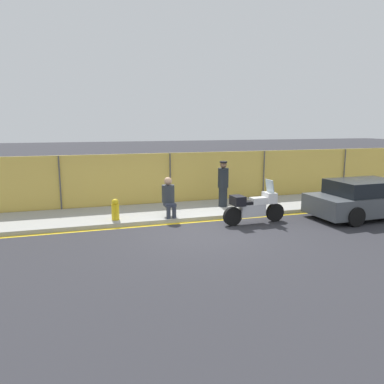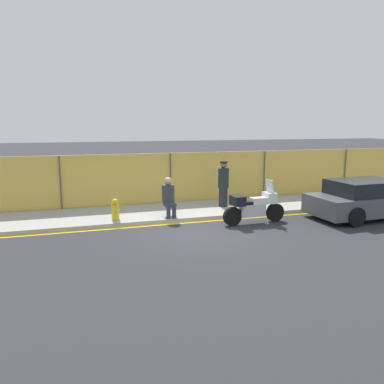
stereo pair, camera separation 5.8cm
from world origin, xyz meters
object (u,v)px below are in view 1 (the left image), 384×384
fire_hydrant (115,210)px  motorcycle (254,206)px  parked_car_left_down_street (367,199)px  person_seated_on_curb (169,195)px  officer_standing (223,184)px

fire_hydrant → motorcycle: bearing=-16.9°
parked_car_left_down_street → fire_hydrant: 8.53m
motorcycle → parked_car_left_down_street: motorcycle is taller
motorcycle → person_seated_on_curb: bearing=149.5°
officer_standing → person_seated_on_curb: (-2.30, -0.85, -0.15)m
person_seated_on_curb → officer_standing: bearing=20.3°
motorcycle → parked_car_left_down_street: bearing=-8.5°
person_seated_on_curb → fire_hydrant: bearing=179.9°
person_seated_on_curb → parked_car_left_down_street: person_seated_on_curb is taller
officer_standing → fire_hydrant: 4.18m
motorcycle → officer_standing: size_ratio=1.28×
officer_standing → person_seated_on_curb: 2.45m
parked_car_left_down_street → fire_hydrant: (-8.36, 1.68, -0.16)m
officer_standing → fire_hydrant: size_ratio=2.46×
person_seated_on_curb → parked_car_left_down_street: size_ratio=0.31×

